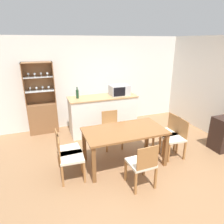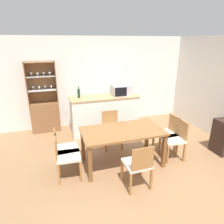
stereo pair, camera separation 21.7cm
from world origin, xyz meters
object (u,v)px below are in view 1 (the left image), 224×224
(dining_chair_side_left_near, at_px, (69,157))
(dining_chair_head_far, at_px, (112,129))
(dining_table, at_px, (124,134))
(dining_chair_side_right_near, at_px, (175,138))
(wine_bottle, at_px, (77,94))
(display_cabinet, at_px, (43,113))
(microwave, at_px, (119,90))
(dining_chair_head_near, at_px, (142,164))
(dining_chair_side_left_far, at_px, (67,150))
(dining_chair_side_right_far, at_px, (167,133))

(dining_chair_side_left_near, xyz_separation_m, dining_chair_head_far, (1.13, 0.89, 0.00))
(dining_chair_head_far, bearing_deg, dining_table, 92.25)
(dining_chair_side_right_near, height_order, dining_chair_head_far, same)
(dining_chair_side_left_near, height_order, wine_bottle, wine_bottle)
(display_cabinet, bearing_deg, dining_table, -55.51)
(dining_chair_side_right_near, bearing_deg, display_cabinet, 52.85)
(microwave, bearing_deg, dining_chair_head_near, -102.79)
(wine_bottle, bearing_deg, dining_chair_head_far, -57.19)
(dining_table, bearing_deg, dining_chair_side_right_near, -6.75)
(dining_chair_side_left_far, relative_size, dining_chair_head_far, 1.00)
(dining_chair_side_left_near, xyz_separation_m, wine_bottle, (0.53, 1.81, 0.69))
(dining_chair_side_left_near, bearing_deg, dining_chair_side_left_far, -176.48)
(dining_chair_head_far, distance_m, dining_chair_head_near, 1.52)
(display_cabinet, bearing_deg, dining_chair_side_right_far, -37.88)
(display_cabinet, distance_m, dining_table, 2.63)
(microwave, bearing_deg, dining_chair_side_left_far, -138.20)
(dining_chair_side_left_near, distance_m, microwave, 2.52)
(dining_chair_head_near, bearing_deg, display_cabinet, 115.32)
(dining_chair_head_near, bearing_deg, dining_table, 88.40)
(dining_chair_side_right_far, bearing_deg, dining_chair_side_left_far, 87.41)
(dining_table, bearing_deg, wine_bottle, 109.48)
(display_cabinet, xyz_separation_m, dining_chair_head_near, (1.49, -2.93, -0.12))
(display_cabinet, distance_m, dining_chair_side_left_near, 2.33)
(dining_chair_side_right_near, distance_m, dining_chair_head_far, 1.44)
(display_cabinet, height_order, dining_chair_side_right_far, display_cabinet)
(dining_chair_side_right_far, relative_size, dining_chair_head_far, 1.00)
(wine_bottle, bearing_deg, dining_chair_side_left_far, -108.91)
(display_cabinet, xyz_separation_m, dining_chair_side_right_near, (2.62, -2.30, -0.12))
(display_cabinet, distance_m, dining_chair_head_near, 3.29)
(dining_chair_head_far, bearing_deg, dining_chair_side_left_near, 40.46)
(dining_chair_side_right_far, bearing_deg, dining_chair_side_left_near, 93.89)
(dining_chair_side_left_near, height_order, dining_chair_side_right_far, same)
(dining_chair_head_far, height_order, wine_bottle, wine_bottle)
(display_cabinet, height_order, dining_chair_side_left_near, display_cabinet)
(dining_chair_side_right_far, xyz_separation_m, dining_chair_head_far, (-1.13, 0.63, 0.00))
(dining_table, bearing_deg, display_cabinet, 124.49)
(dining_chair_side_left_near, height_order, microwave, microwave)
(dining_chair_side_left_far, height_order, dining_chair_side_right_far, same)
(dining_chair_head_far, relative_size, wine_bottle, 2.89)
(display_cabinet, xyz_separation_m, dining_chair_head_far, (1.49, -1.41, -0.12))
(dining_chair_head_far, bearing_deg, dining_chair_side_left_far, 31.48)
(dining_chair_side_left_near, relative_size, dining_chair_head_far, 1.00)
(dining_chair_head_near, bearing_deg, dining_chair_side_left_far, 140.19)
(dining_chair_side_right_near, xyz_separation_m, dining_chair_head_far, (-1.13, 0.89, 0.00))
(dining_chair_side_left_near, xyz_separation_m, microwave, (1.67, 1.75, 0.70))
(dining_table, bearing_deg, dining_chair_side_right_far, 6.70)
(dining_chair_side_left_near, bearing_deg, dining_chair_head_far, 131.59)
(dining_chair_side_left_far, xyz_separation_m, wine_bottle, (0.53, 1.56, 0.69))
(dining_chair_side_left_near, distance_m, dining_chair_side_right_near, 2.26)
(display_cabinet, distance_m, wine_bottle, 1.17)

